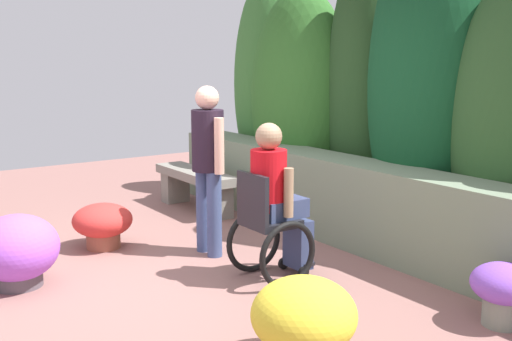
# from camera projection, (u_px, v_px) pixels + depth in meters

# --- Properties ---
(ground_plane) EXTENTS (12.19, 12.19, 0.00)m
(ground_plane) POSITION_uv_depth(u_px,v_px,m) (173.00, 280.00, 5.16)
(ground_plane) COLOR #885D57
(stone_retaining_wall) EXTENTS (5.61, 0.51, 0.84)m
(stone_retaining_wall) POSITION_uv_depth(u_px,v_px,m) (346.00, 200.00, 6.20)
(stone_retaining_wall) COLOR slate
(stone_retaining_wall) RESTS_ON ground
(hedge_backdrop) EXTENTS (5.66, 1.10, 3.23)m
(hedge_backdrop) POSITION_uv_depth(u_px,v_px,m) (371.00, 96.00, 6.65)
(hedge_backdrop) COLOR #397333
(hedge_backdrop) RESTS_ON ground
(stone_bench) EXTENTS (1.40, 0.37, 0.49)m
(stone_bench) POSITION_uv_depth(u_px,v_px,m) (195.00, 184.00, 7.47)
(stone_bench) COLOR gray
(stone_bench) RESTS_ON ground
(person_in_wheelchair) EXTENTS (0.53, 0.66, 1.33)m
(person_in_wheelchair) POSITION_uv_depth(u_px,v_px,m) (274.00, 207.00, 5.09)
(person_in_wheelchair) COLOR black
(person_in_wheelchair) RESTS_ON ground
(person_standing_companion) EXTENTS (0.49, 0.30, 1.59)m
(person_standing_companion) POSITION_uv_depth(u_px,v_px,m) (208.00, 159.00, 5.69)
(person_standing_companion) COLOR #3E4E7C
(person_standing_companion) RESTS_ON ground
(flower_pot_purple_near) EXTENTS (0.58, 0.58, 0.44)m
(flower_pot_purple_near) POSITION_uv_depth(u_px,v_px,m) (103.00, 223.00, 5.99)
(flower_pot_purple_near) COLOR #95513C
(flower_pot_purple_near) RESTS_ON ground
(flower_pot_terracotta_by_wall) EXTENTS (0.68, 0.68, 0.60)m
(flower_pot_terracotta_by_wall) POSITION_uv_depth(u_px,v_px,m) (17.00, 251.00, 4.97)
(flower_pot_terracotta_by_wall) COLOR #534A52
(flower_pot_terracotta_by_wall) RESTS_ON ground
(flower_pot_red_accent) EXTENTS (0.46, 0.46, 0.45)m
(flower_pot_red_accent) POSITION_uv_depth(u_px,v_px,m) (503.00, 289.00, 4.25)
(flower_pot_red_accent) COLOR gray
(flower_pot_red_accent) RESTS_ON ground
(flower_pot_small_foreground) EXTENTS (0.65, 0.65, 0.55)m
(flower_pot_small_foreground) POSITION_uv_depth(u_px,v_px,m) (304.00, 320.00, 3.69)
(flower_pot_small_foreground) COLOR #5E4C52
(flower_pot_small_foreground) RESTS_ON ground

